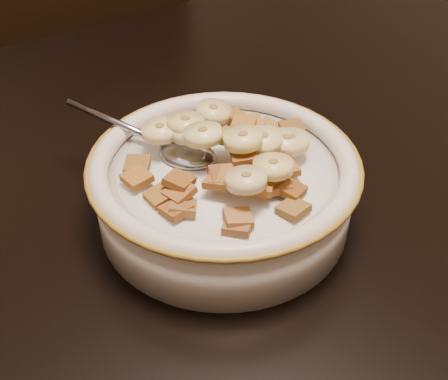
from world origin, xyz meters
TOP-DOWN VIEW (x-y plane):
  - table at (0.00, 0.00)m, footprint 1.42×0.94m
  - chair at (0.13, 0.50)m, footprint 0.48×0.48m
  - cereal_bowl at (-0.05, -0.01)m, footprint 0.22×0.22m
  - milk at (-0.05, -0.01)m, footprint 0.18×0.18m
  - spoon at (-0.06, 0.03)m, footprint 0.06×0.06m
  - cereal_square_0 at (-0.10, -0.02)m, footprint 0.02×0.02m
  - cereal_square_1 at (0.01, 0.03)m, footprint 0.02×0.02m
  - cereal_square_2 at (-0.05, -0.05)m, footprint 0.03×0.03m
  - cereal_square_3 at (-0.10, -0.03)m, footprint 0.03×0.03m
  - cereal_square_4 at (-0.06, -0.03)m, footprint 0.03×0.03m
  - cereal_square_5 at (-0.04, 0.01)m, footprint 0.03×0.03m
  - cereal_square_6 at (-0.00, 0.02)m, footprint 0.03×0.03m
  - cereal_square_7 at (0.03, -0.00)m, footprint 0.03×0.03m
  - cereal_square_8 at (0.02, 0.02)m, footprint 0.02×0.02m
  - cereal_square_9 at (-0.02, -0.00)m, footprint 0.03×0.03m
  - cereal_square_10 at (-0.03, 0.04)m, footprint 0.03×0.03m
  - cereal_square_11 at (-0.04, -0.00)m, footprint 0.03×0.03m
  - cereal_square_12 at (-0.03, 0.05)m, footprint 0.02×0.02m
  - cereal_square_13 at (-0.07, -0.03)m, footprint 0.03×0.03m
  - cereal_square_14 at (-0.03, -0.06)m, footprint 0.03×0.03m
  - cereal_square_15 at (-0.11, -0.01)m, footprint 0.02×0.02m
  - cereal_square_16 at (-0.01, -0.04)m, footprint 0.03×0.03m
  - cereal_square_17 at (-0.04, -0.08)m, footprint 0.02×0.02m
  - cereal_square_18 at (-0.03, -0.06)m, footprint 0.03×0.03m
  - cereal_square_19 at (-0.08, -0.07)m, footprint 0.03×0.03m
  - cereal_square_20 at (-0.08, -0.07)m, footprint 0.03×0.03m
  - cereal_square_21 at (-0.04, -0.02)m, footprint 0.03×0.03m
  - cereal_square_22 at (-0.11, 0.03)m, footprint 0.03×0.03m
  - cereal_square_23 at (-0.02, -0.02)m, footprint 0.02×0.02m
  - cereal_square_24 at (-0.07, -0.03)m, footprint 0.03×0.03m
  - cereal_square_25 at (-0.07, -0.03)m, footprint 0.03×0.03m
  - cereal_square_26 at (-0.12, 0.02)m, footprint 0.02×0.02m
  - cereal_square_27 at (0.01, 0.05)m, footprint 0.02×0.02m
  - cereal_square_28 at (-0.11, -0.03)m, footprint 0.02×0.02m
  - cereal_square_29 at (-0.09, -0.01)m, footprint 0.03×0.03m
  - banana_slice_0 at (-0.02, -0.02)m, footprint 0.04×0.04m
  - banana_slice_1 at (-0.04, -0.02)m, footprint 0.04×0.04m
  - banana_slice_2 at (-0.06, -0.05)m, footprint 0.04×0.04m
  - banana_slice_3 at (-0.06, 0.03)m, footprint 0.03×0.03m
  - banana_slice_4 at (-0.06, 0.01)m, footprint 0.04×0.04m
  - banana_slice_5 at (-0.08, 0.04)m, footprint 0.04×0.04m
  - banana_slice_6 at (0.01, -0.03)m, footprint 0.04×0.04m
  - banana_slice_7 at (-0.02, 0.05)m, footprint 0.04×0.04m
  - banana_slice_8 at (-0.06, 0.03)m, footprint 0.04×0.04m
  - banana_slice_9 at (0.00, -0.03)m, footprint 0.04×0.04m
  - banana_slice_10 at (-0.03, -0.05)m, footprint 0.04×0.04m

SIDE VIEW (x-z plane):
  - chair at x=0.13m, z-range 0.00..1.04m
  - table at x=0.00m, z-range 0.71..0.75m
  - cereal_bowl at x=-0.05m, z-range 0.75..0.80m
  - milk at x=-0.05m, z-range 0.80..0.80m
  - spoon at x=-0.06m, z-range 0.80..0.81m
  - cereal_square_19 at x=-0.08m, z-range 0.80..0.81m
  - cereal_square_8 at x=0.02m, z-range 0.80..0.81m
  - cereal_square_15 at x=-0.11m, z-range 0.80..0.81m
  - cereal_square_27 at x=0.01m, z-range 0.80..0.81m
  - cereal_square_3 at x=-0.10m, z-range 0.80..0.81m
  - cereal_square_28 at x=-0.11m, z-range 0.80..0.81m
  - cereal_square_17 at x=-0.04m, z-range 0.80..0.81m
  - cereal_square_1 at x=0.01m, z-range 0.81..0.81m
  - cereal_square_20 at x=-0.08m, z-range 0.80..0.81m
  - cereal_square_22 at x=-0.11m, z-range 0.81..0.81m
  - cereal_square_18 at x=-0.03m, z-range 0.80..0.82m
  - cereal_square_14 at x=-0.03m, z-range 0.81..0.82m
  - cereal_square_7 at x=0.03m, z-range 0.81..0.81m
  - cereal_square_26 at x=-0.12m, z-range 0.81..0.81m
  - cereal_square_16 at x=-0.01m, z-range 0.81..0.82m
  - cereal_square_0 at x=-0.10m, z-range 0.81..0.82m
  - cereal_square_10 at x=-0.03m, z-range 0.81..0.82m
  - cereal_square_12 at x=-0.03m, z-range 0.81..0.82m
  - cereal_square_6 at x=0.00m, z-range 0.81..0.82m
  - cereal_square_29 at x=-0.09m, z-range 0.81..0.82m
  - cereal_square_2 at x=-0.05m, z-range 0.81..0.82m
  - cereal_square_24 at x=-0.07m, z-range 0.81..0.82m
  - cereal_square_25 at x=-0.07m, z-range 0.81..0.82m
  - cereal_square_23 at x=-0.02m, z-range 0.81..0.83m
  - cereal_square_9 at x=-0.02m, z-range 0.81..0.83m
  - cereal_square_13 at x=-0.07m, z-range 0.82..0.82m
  - cereal_square_4 at x=-0.06m, z-range 0.82..0.82m
  - banana_slice_6 at x=0.01m, z-range 0.82..0.83m
  - banana_slice_9 at x=0.00m, z-range 0.82..0.83m
  - banana_slice_7 at x=-0.02m, z-range 0.82..0.83m
  - cereal_square_21 at x=-0.04m, z-range 0.82..0.83m
  - cereal_square_5 at x=-0.04m, z-range 0.82..0.83m
  - banana_slice_5 at x=-0.08m, z-range 0.82..0.83m
  - banana_slice_10 at x=-0.03m, z-range 0.82..0.83m
  - banana_slice_3 at x=-0.06m, z-range 0.82..0.83m
  - cereal_square_11 at x=-0.04m, z-range 0.82..0.83m
  - banana_slice_0 at x=-0.02m, z-range 0.82..0.83m
  - banana_slice_2 at x=-0.06m, z-range 0.82..0.84m
  - banana_slice_8 at x=-0.06m, z-range 0.83..0.84m
  - banana_slice_4 at x=-0.06m, z-range 0.83..0.84m
  - banana_slice_1 at x=-0.04m, z-range 0.83..0.84m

